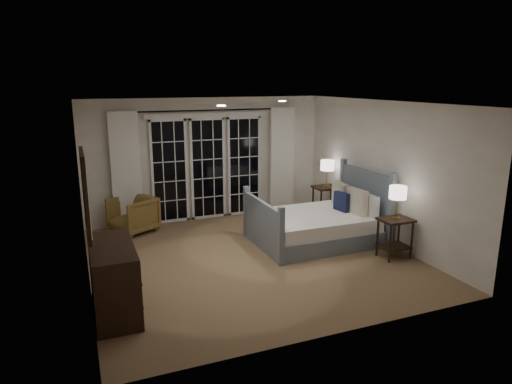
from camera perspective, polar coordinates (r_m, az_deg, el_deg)
name	(u,v)px	position (r m, az deg, el deg)	size (l,w,h in m)	color
floor	(252,258)	(7.54, -0.56, -8.26)	(5.00, 5.00, 0.00)	olive
ceiling	(251,103)	(7.00, -0.61, 11.07)	(5.00, 5.00, 0.00)	white
wall_left	(82,199)	(6.70, -20.92, -0.80)	(0.02, 5.00, 2.50)	white
wall_right	(382,172)	(8.39, 15.53, 2.42)	(0.02, 5.00, 2.50)	white
wall_back	(207,159)	(9.50, -6.12, 4.12)	(5.00, 0.02, 2.50)	white
wall_front	(336,231)	(5.01, 9.97, -4.84)	(5.00, 0.02, 2.50)	white
french_doors	(208,167)	(9.49, -6.03, 3.13)	(2.50, 0.04, 2.20)	black
curtain_rod	(207,110)	(9.29, -6.11, 10.12)	(0.03, 0.03, 3.50)	black
curtain_left	(126,171)	(9.09, -15.95, 2.60)	(0.55, 0.10, 2.25)	white
curtain_right	(282,160)	(9.97, 3.25, 4.06)	(0.55, 0.10, 2.25)	white
downlight_a	(282,101)	(7.87, 3.30, 11.28)	(0.12, 0.12, 0.01)	white
downlight_b	(221,106)	(6.42, -4.36, 10.70)	(0.12, 0.12, 0.01)	white
bed	(319,224)	(8.28, 7.83, -4.01)	(2.12, 1.52, 1.23)	slate
nightstand_left	(395,232)	(7.77, 16.98, -4.79)	(0.51, 0.41, 0.66)	black
nightstand_right	(326,197)	(9.66, 8.77, -0.63)	(0.53, 0.42, 0.68)	black
lamp_left	(398,193)	(7.59, 17.32, -0.12)	(0.28, 0.28, 0.54)	#AE8B45
lamp_right	(327,166)	(9.52, 8.92, 3.27)	(0.28, 0.28, 0.55)	#AE8B45
armchair	(133,215)	(9.00, -15.11, -2.75)	(0.73, 0.76, 0.69)	brown
dresser	(114,279)	(6.00, -17.35, -10.36)	(0.53, 1.24, 0.88)	black
mirror	(86,194)	(5.64, -20.54, -0.23)	(0.05, 0.85, 1.00)	black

